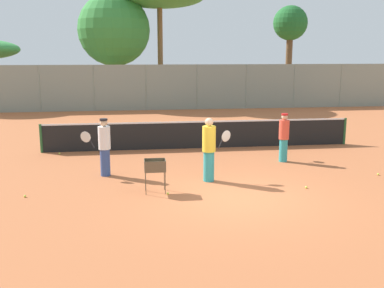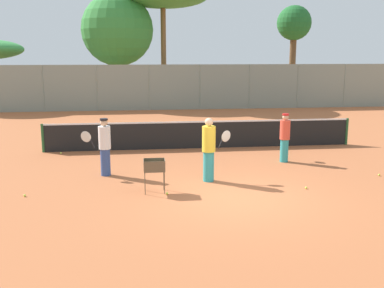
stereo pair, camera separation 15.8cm
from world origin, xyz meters
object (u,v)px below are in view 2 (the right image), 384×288
at_px(tennis_net, 201,134).
at_px(player_red_cap, 105,146).
at_px(player_white_outfit, 285,137).
at_px(player_yellow_shirt, 209,149).
at_px(ball_cart, 154,168).
at_px(parked_car, 52,97).

bearing_deg(tennis_net, player_red_cap, -134.04).
xyz_separation_m(player_white_outfit, player_yellow_shirt, (-2.91, -2.00, 0.09)).
bearing_deg(player_white_outfit, player_red_cap, 103.87).
height_order(player_white_outfit, ball_cart, player_white_outfit).
distance_m(player_white_outfit, ball_cart, 5.37).
bearing_deg(parked_car, player_yellow_shirt, -67.79).
bearing_deg(player_yellow_shirt, player_red_cap, 144.49).
height_order(tennis_net, player_white_outfit, player_white_outfit).
bearing_deg(player_yellow_shirt, parked_car, 94.73).
bearing_deg(ball_cart, player_white_outfit, 32.60).
distance_m(tennis_net, player_red_cap, 4.94).
bearing_deg(player_yellow_shirt, tennis_net, 67.33).
relative_size(player_red_cap, player_yellow_shirt, 0.94).
bearing_deg(parked_car, ball_cart, -72.83).
bearing_deg(player_white_outfit, tennis_net, 48.83).
xyz_separation_m(tennis_net, parked_car, (-8.14, 14.39, 0.10)).
distance_m(player_white_outfit, parked_car, 19.98).
height_order(player_red_cap, parked_car, player_red_cap).
xyz_separation_m(tennis_net, player_yellow_shirt, (-0.41, -4.53, 0.39)).
height_order(player_yellow_shirt, ball_cart, player_yellow_shirt).
bearing_deg(ball_cart, tennis_net, 69.56).
distance_m(tennis_net, parked_car, 16.53).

